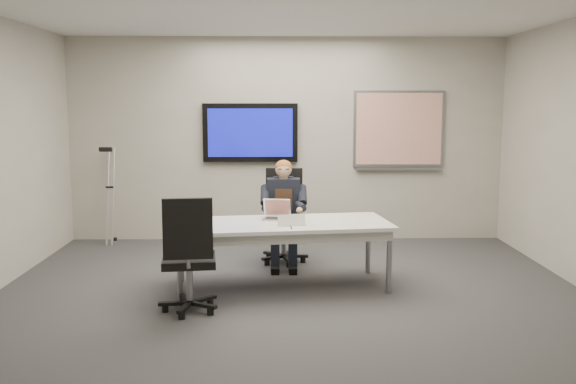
{
  "coord_description": "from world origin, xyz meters",
  "views": [
    {
      "loc": [
        -0.15,
        -5.89,
        1.92
      ],
      "look_at": [
        -0.02,
        0.68,
        0.99
      ],
      "focal_mm": 40.0,
      "sensor_mm": 36.0,
      "label": 1
    }
  ],
  "objects_px": {
    "office_chair_near": "(189,277)",
    "laptop": "(277,214)",
    "office_chair_far": "(284,233)",
    "conference_table": "(281,230)",
    "seated_person": "(284,225)"
  },
  "relations": [
    {
      "from": "office_chair_near",
      "to": "laptop",
      "type": "relative_size",
      "value": 3.38
    },
    {
      "from": "office_chair_near",
      "to": "seated_person",
      "type": "height_order",
      "value": "seated_person"
    },
    {
      "from": "office_chair_far",
      "to": "seated_person",
      "type": "bearing_deg",
      "value": -87.64
    },
    {
      "from": "conference_table",
      "to": "seated_person",
      "type": "distance_m",
      "value": 0.83
    },
    {
      "from": "laptop",
      "to": "conference_table",
      "type": "bearing_deg",
      "value": -67.39
    },
    {
      "from": "seated_person",
      "to": "laptop",
      "type": "relative_size",
      "value": 3.87
    },
    {
      "from": "office_chair_far",
      "to": "laptop",
      "type": "distance_m",
      "value": 0.96
    },
    {
      "from": "office_chair_far",
      "to": "office_chair_near",
      "type": "distance_m",
      "value": 2.09
    },
    {
      "from": "office_chair_far",
      "to": "office_chair_near",
      "type": "xyz_separation_m",
      "value": [
        -0.88,
        -1.89,
        -0.01
      ]
    },
    {
      "from": "office_chair_near",
      "to": "conference_table",
      "type": "bearing_deg",
      "value": -142.54
    },
    {
      "from": "office_chair_near",
      "to": "laptop",
      "type": "distance_m",
      "value": 1.36
    },
    {
      "from": "office_chair_near",
      "to": "laptop",
      "type": "height_order",
      "value": "office_chair_near"
    },
    {
      "from": "office_chair_far",
      "to": "laptop",
      "type": "xyz_separation_m",
      "value": [
        -0.08,
        -0.87,
        0.39
      ]
    },
    {
      "from": "conference_table",
      "to": "office_chair_far",
      "type": "relative_size",
      "value": 2.08
    },
    {
      "from": "office_chair_far",
      "to": "seated_person",
      "type": "distance_m",
      "value": 0.29
    }
  ]
}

